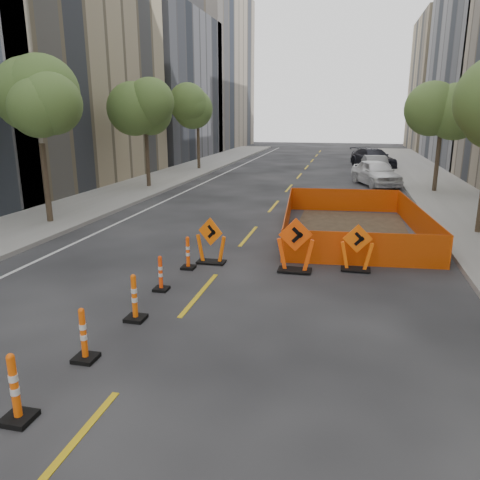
% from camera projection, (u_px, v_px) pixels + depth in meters
% --- Properties ---
extents(ground_plane, '(140.00, 140.00, 0.00)m').
position_uv_depth(ground_plane, '(130.00, 377.00, 8.15)').
color(ground_plane, black).
extents(sidewalk_left, '(4.00, 90.00, 0.15)m').
position_uv_depth(sidewalk_left, '(65.00, 212.00, 21.37)').
color(sidewalk_left, gray).
rests_on(sidewalk_left, ground).
extents(bld_left_d, '(12.00, 16.00, 14.00)m').
position_uv_depth(bld_left_d, '(144.00, 87.00, 46.88)').
color(bld_left_d, '#4C4C51').
rests_on(bld_left_d, ground).
extents(bld_left_e, '(12.00, 20.00, 20.00)m').
position_uv_depth(bld_left_e, '(195.00, 70.00, 61.52)').
color(bld_left_e, gray).
rests_on(bld_left_e, ground).
extents(bld_right_e, '(12.00, 14.00, 16.00)m').
position_uv_depth(bld_right_e, '(466.00, 84.00, 57.48)').
color(bld_right_e, tan).
rests_on(bld_right_e, ground).
extents(tree_l_b, '(2.80, 2.80, 5.95)m').
position_uv_depth(tree_l_b, '(38.00, 111.00, 18.20)').
color(tree_l_b, '#382B1E').
rests_on(tree_l_b, ground).
extents(tree_l_c, '(2.80, 2.80, 5.95)m').
position_uv_depth(tree_l_c, '(145.00, 112.00, 27.60)').
color(tree_l_c, '#382B1E').
rests_on(tree_l_c, ground).
extents(tree_l_d, '(2.80, 2.80, 5.95)m').
position_uv_depth(tree_l_d, '(198.00, 113.00, 37.01)').
color(tree_l_d, '#382B1E').
rests_on(tree_l_d, ground).
extents(tree_r_c, '(2.80, 2.80, 5.95)m').
position_uv_depth(tree_r_c, '(443.00, 112.00, 25.83)').
color(tree_r_c, '#382B1E').
rests_on(tree_r_c, ground).
extents(channelizer_2, '(0.44, 0.44, 1.11)m').
position_uv_depth(channelizer_2, '(15.00, 388.00, 6.84)').
color(channelizer_2, '#DC5009').
rests_on(channelizer_2, ground).
extents(channelizer_3, '(0.41, 0.41, 1.05)m').
position_uv_depth(channelizer_3, '(83.00, 334.00, 8.57)').
color(channelizer_3, '#D84D09').
rests_on(channelizer_3, ground).
extents(channelizer_4, '(0.42, 0.42, 1.08)m').
position_uv_depth(channelizer_4, '(134.00, 297.00, 10.26)').
color(channelizer_4, '#DB5309').
rests_on(channelizer_4, ground).
extents(channelizer_5, '(0.37, 0.37, 0.94)m').
position_uv_depth(channelizer_5, '(161.00, 273.00, 12.03)').
color(channelizer_5, '#EB3B09').
rests_on(channelizer_5, ground).
extents(channelizer_6, '(0.39, 0.39, 0.98)m').
position_uv_depth(channelizer_6, '(188.00, 253.00, 13.73)').
color(channelizer_6, '#E34709').
rests_on(channelizer_6, ground).
extents(chevron_sign_left, '(1.09, 0.85, 1.44)m').
position_uv_depth(chevron_sign_left, '(211.00, 241.00, 14.18)').
color(chevron_sign_left, '#E45B09').
rests_on(chevron_sign_left, ground).
extents(chevron_sign_center, '(1.19, 0.87, 1.60)m').
position_uv_depth(chevron_sign_center, '(295.00, 245.00, 13.37)').
color(chevron_sign_center, '#FF4B0A').
rests_on(chevron_sign_center, ground).
extents(chevron_sign_right, '(1.01, 0.69, 1.40)m').
position_uv_depth(chevron_sign_right, '(357.00, 248.00, 13.48)').
color(chevron_sign_right, '#FF5E0A').
rests_on(chevron_sign_right, ground).
extents(safety_fence, '(5.63, 8.77, 1.05)m').
position_uv_depth(safety_fence, '(352.00, 219.00, 17.95)').
color(safety_fence, orange).
rests_on(safety_fence, ground).
extents(parked_car_near, '(3.40, 5.13, 1.62)m').
position_uv_depth(parked_car_near, '(376.00, 173.00, 29.71)').
color(parked_car_near, white).
rests_on(parked_car_near, ground).
extents(parked_car_mid, '(2.07, 4.52, 1.44)m').
position_uv_depth(parked_car_mid, '(376.00, 166.00, 34.54)').
color(parked_car_mid, gray).
rests_on(parked_car_mid, ground).
extents(parked_car_far, '(4.27, 5.96, 1.60)m').
position_uv_depth(parked_car_far, '(373.00, 158.00, 39.73)').
color(parked_car_far, black).
rests_on(parked_car_far, ground).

